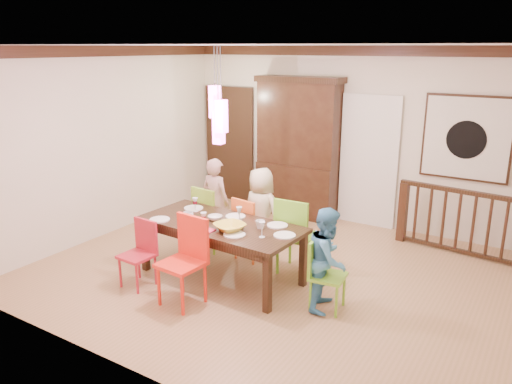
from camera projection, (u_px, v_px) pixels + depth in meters
The scene contains 36 objects.
floor at pixel (274, 272), 6.62m from camera, with size 6.00×6.00×0.00m, color #A07B4D.
ceiling at pixel (277, 45), 5.80m from camera, with size 6.00×6.00×0.00m, color white.
wall_back at pixel (350, 137), 8.25m from camera, with size 6.00×6.00×0.00m, color beige.
wall_left at pixel (108, 143), 7.73m from camera, with size 5.00×5.00×0.00m, color beige.
crown_molding at pixel (277, 52), 5.83m from camera, with size 6.00×5.00×0.16m, color black, non-canonical shape.
panel_door at pixel (230, 146), 9.54m from camera, with size 1.04×0.07×2.24m, color black.
white_doorway at pixel (369, 163), 8.15m from camera, with size 0.97×0.05×2.22m, color silver.
painting at pixel (467, 138), 7.26m from camera, with size 1.25×0.06×1.25m.
pendant_cluster at pixel (218, 115), 5.90m from camera, with size 0.27×0.21×1.14m.
dining_table at pixel (221, 229), 6.30m from camera, with size 2.16×1.07×0.75m.
chair_far_left at pixel (213, 213), 7.27m from camera, with size 0.48×0.48×0.96m.
chair_far_mid at pixel (252, 224), 6.94m from camera, with size 0.46×0.46×0.90m.
chair_far_right at pixel (297, 229), 6.50m from camera, with size 0.49×0.49×1.04m.
chair_near_left at pixel (136, 250), 6.12m from camera, with size 0.40×0.40×0.83m.
chair_near_mid at pixel (181, 257), 5.66m from camera, with size 0.50×0.50×1.02m.
chair_end_right at pixel (328, 271), 5.58m from camera, with size 0.41×0.41×0.83m.
china_hutch at pixel (298, 148), 8.59m from camera, with size 1.53×0.46×2.41m.
balustrade at pixel (466, 222), 7.05m from camera, with size 1.97×0.28×0.96m.
person_far_left at pixel (216, 202), 7.42m from camera, with size 0.48×0.32×1.32m, color #D8A7A4.
person_far_mid at pixel (261, 212), 7.02m from camera, with size 0.62×0.41×1.28m, color beige.
person_end_right at pixel (328, 259), 5.59m from camera, with size 0.58×0.45×1.19m, color #4692C4.
serving_bowl at pixel (230, 227), 6.00m from camera, with size 0.36×0.36×0.09m, color gold.
small_bowl at pixel (215, 218), 6.37m from camera, with size 0.19×0.19×0.06m, color white.
cup_left at pixel (188, 216), 6.35m from camera, with size 0.14×0.14×0.11m, color silver.
cup_right at pixel (260, 224), 6.07m from camera, with size 0.11×0.11×0.10m, color silver.
plate_far_left at pixel (194, 208), 6.82m from camera, with size 0.26×0.26×0.01m, color white.
plate_far_mid at pixel (236, 216), 6.49m from camera, with size 0.26×0.26×0.01m, color white.
plate_far_right at pixel (277, 225), 6.17m from camera, with size 0.26×0.26×0.01m, color white.
plate_near_left at pixel (160, 220), 6.37m from camera, with size 0.26×0.26×0.01m, color white.
plate_near_mid at pixel (234, 235), 5.86m from camera, with size 0.26×0.26×0.01m, color white.
plate_end_right at pixel (285, 235), 5.84m from camera, with size 0.26×0.26×0.01m, color white.
wine_glass_a at pixel (195, 205), 6.69m from camera, with size 0.08×0.08×0.19m, color #590C19, non-canonical shape.
wine_glass_b at pixel (239, 214), 6.31m from camera, with size 0.08×0.08×0.19m, color silver, non-canonical shape.
wine_glass_c at pixel (204, 220), 6.09m from camera, with size 0.08×0.08×0.19m, color #590C19, non-canonical shape.
wine_glass_d at pixel (262, 230), 5.77m from camera, with size 0.08×0.08×0.19m, color silver, non-canonical shape.
napkin at pixel (207, 230), 6.00m from camera, with size 0.18×0.14×0.01m, color #D83359.
Camera 1 is at (3.00, -5.26, 2.89)m, focal length 35.00 mm.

